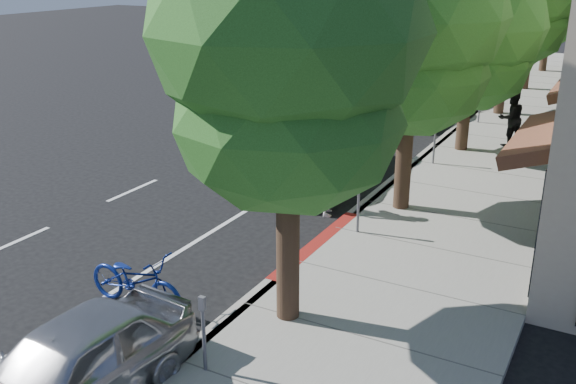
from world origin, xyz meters
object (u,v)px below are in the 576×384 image
Objects in this scene: street_tree_0 at (288,38)px; street_tree_1 at (413,21)px; cyclist at (327,179)px; dark_sedan at (408,101)px; silver_suv at (317,151)px; street_tree_2 at (472,29)px; bicycle at (136,280)px; dark_suv_far at (476,60)px; near_car_a at (70,368)px; white_pickup at (428,87)px; pedestrian at (511,118)px.

street_tree_1 is at bearing 90.00° from street_tree_0.
cyclist reaches higher than dark_sedan.
street_tree_1 is 1.64× the size of dark_sedan.
street_tree_2 is at bearing 51.05° from silver_suv.
street_tree_2 is at bearing 90.00° from street_tree_1.
bicycle is 0.40× the size of dark_suv_far.
street_tree_1 is at bearing -78.77° from dark_sedan.
dark_sedan is (-3.10, 15.75, -4.18)m from street_tree_0.
street_tree_2 is 1.65× the size of near_car_a.
near_car_a is (-1.57, -3.50, -4.25)m from street_tree_0.
white_pickup is at bearing -20.17° from cyclist.
street_tree_2 is (-0.00, 12.00, -0.91)m from street_tree_0.
white_pickup reaches higher than near_car_a.
pedestrian is at bearing -42.71° from white_pickup.
pedestrian reaches higher than dark_suv_far.
street_tree_0 is at bearing -90.00° from street_tree_1.
bicycle is at bearing -82.11° from white_pickup.
cyclist is 0.36× the size of dark_suv_far.
dark_suv_far reaches higher than silver_suv.
pedestrian is (1.29, 7.18, -3.65)m from street_tree_1.
dark_suv_far is 1.30× the size of near_car_a.
dark_sedan is at bearing 101.13° from street_tree_0.
pedestrian is at bearing 47.95° from silver_suv.
cyclist is (-1.60, -1.00, -3.79)m from street_tree_1.
street_tree_1 is at bearing 84.56° from near_car_a.
near_car_a reaches higher than bicycle.
street_tree_1 is 8.46m from bicycle.
street_tree_1 is 4.23m from cyclist.
street_tree_2 is 1.45× the size of dark_sedan.
dark_sedan is at bearing 129.54° from street_tree_2.
white_pickup is 3.20× the size of pedestrian.
white_pickup is (0.00, 10.80, 0.06)m from silver_suv.
silver_suv is 19.72m from dark_suv_far.
bicycle is 14.59m from pedestrian.
street_tree_0 is 1.93× the size of near_car_a.
pedestrian is (4.39, 5.68, 0.27)m from silver_suv.
street_tree_0 reaches higher than dark_sedan.
silver_suv is at bearing 3.53° from bicycle.
street_tree_0 is 3.73× the size of bicycle.
pedestrian is (4.39, -14.03, 0.19)m from dark_suv_far.
street_tree_0 is 27.69m from dark_suv_far.
street_tree_0 is 4.17× the size of cyclist.
bicycle is 28.07m from dark_suv_far.
street_tree_1 is 1.44× the size of dark_suv_far.
street_tree_1 is 1.30× the size of silver_suv.
white_pickup is (-3.10, 12.30, -3.86)m from street_tree_1.
street_tree_1 reaches higher than near_car_a.
bicycle is at bearing 117.02° from near_car_a.
street_tree_2 is at bearing 0.83° from pedestrian.
cyclist is at bearing -88.46° from dark_sedan.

